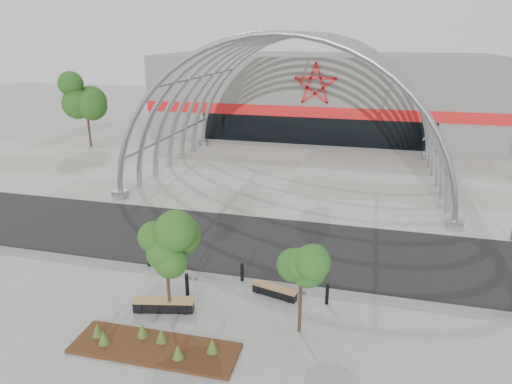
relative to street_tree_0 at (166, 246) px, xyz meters
The scene contains 17 objects.
ground 4.35m from the street_tree_0, 62.20° to the left, with size 140.00×140.00×0.00m, color gray.
road 7.21m from the street_tree_0, 76.36° to the left, with size 140.00×7.00×0.02m, color black.
forecourt 18.75m from the street_tree_0, 85.13° to the left, with size 60.00×17.00×0.04m, color #A29C92.
kerb 4.14m from the street_tree_0, 60.08° to the left, with size 60.00×0.50×0.12m, color slate.
arena_building 36.49m from the street_tree_0, 87.53° to the left, with size 34.00×15.24×8.00m.
vault_canopy 18.75m from the street_tree_0, 85.13° to the left, with size 20.80×15.80×20.36m.
planting_bed 3.37m from the street_tree_0, 80.74° to the right, with size 5.66×1.83×0.60m.
street_tree_0 is the anchor object (origin of this frame).
street_tree_1 4.92m from the street_tree_0, ahead, with size 1.52×1.52×3.59m.
bench_0 2.52m from the street_tree_0, behind, with size 2.37×1.00×0.49m.
bench_1 4.87m from the street_tree_0, 30.10° to the left, with size 1.95×0.88×0.40m.
bollard_0 3.89m from the street_tree_0, 117.83° to the left, with size 0.14×0.14×0.86m, color black.
bollard_1 4.39m from the street_tree_0, 128.63° to the left, with size 0.14×0.14×0.86m, color black.
bollard_2 2.61m from the street_tree_0, 82.29° to the left, with size 0.15×0.15×0.95m, color black.
bollard_3 4.11m from the street_tree_0, 52.87° to the left, with size 0.14×0.14×0.90m, color black.
bollard_4 6.46m from the street_tree_0, 19.48° to the left, with size 0.14×0.14×0.87m, color black.
bg_tree_0 29.52m from the street_tree_0, 128.72° to the left, with size 3.00×3.00×6.45m.
Camera 1 is at (5.24, -16.54, 9.93)m, focal length 32.00 mm.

